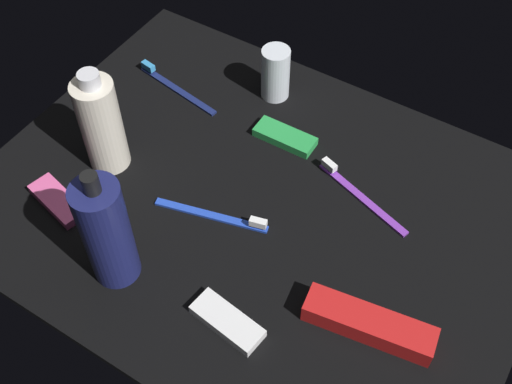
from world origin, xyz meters
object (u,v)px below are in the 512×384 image
Objects in this scene: toothpaste_box_red at (369,324)px; toothbrush_purple at (357,192)px; snack_bar_white at (227,321)px; toothbrush_blue at (218,216)px; bodywash_bottle at (101,124)px; snack_bar_pink at (58,201)px; lotion_bottle at (106,232)px; toothbrush_navy at (173,86)px; deodorant_stick at (275,73)px; snack_bar_green at (285,137)px.

toothbrush_purple is at bearing 111.05° from toothpaste_box_red.
toothbrush_blue is at bearing 135.51° from snack_bar_white.
bodywash_bottle is at bearing -158.16° from toothbrush_purple.
toothbrush_purple is 46.30cm from snack_bar_pink.
toothbrush_navy is at bearing 114.56° from lotion_bottle.
deodorant_stick is 0.93× the size of snack_bar_white.
bodywash_bottle is 1.04× the size of toothbrush_navy.
toothbrush_purple is at bearing -6.39° from toothbrush_navy.
deodorant_stick is 0.55× the size of toothpaste_box_red.
toothpaste_box_red is at bearing 16.83° from lotion_bottle.
snack_bar_green is at bearing -0.68° from toothbrush_navy.
toothbrush_blue reaches higher than snack_bar_white.
deodorant_stick is 18.72cm from toothbrush_navy.
snack_bar_green is (-10.52, 33.21, 0.00)cm from snack_bar_white.
toothbrush_navy is (-15.82, 34.62, -8.66)cm from lotion_bottle.
lotion_bottle is 1.18× the size of toothbrush_blue.
lotion_bottle is 1.17× the size of toothbrush_navy.
toothbrush_navy is 23.33cm from snack_bar_green.
toothbrush_blue is (6.70, -27.93, -4.25)cm from deodorant_stick.
snack_bar_white and snack_bar_green have the same top height.
deodorant_stick is 45.61cm from snack_bar_white.
snack_bar_white is at bearing -51.83° from toothbrush_blue.
lotion_bottle is 36.17cm from snack_bar_green.
snack_bar_pink is at bearing -112.10° from deodorant_stick.
lotion_bottle is 43.21cm from deodorant_stick.
bodywash_bottle reaches higher than snack_bar_white.
lotion_bottle reaches higher than snack_bar_green.
bodywash_bottle is at bearing -139.62° from snack_bar_green.
deodorant_stick is 0.93× the size of snack_bar_pink.
toothbrush_purple is (37.19, 14.91, -7.89)cm from bodywash_bottle.
toothpaste_box_red is 18.85cm from snack_bar_white.
lotion_bottle is at bearing -169.08° from snack_bar_white.
deodorant_stick is at bearing 120.21° from snack_bar_white.
bodywash_bottle reaches higher than toothbrush_purple.
snack_bar_green is at bearing 41.13° from bodywash_bottle.
toothbrush_navy is (-1.61, 19.25, -7.89)cm from bodywash_bottle.
toothbrush_purple is 1.68× the size of snack_bar_white.
deodorant_stick is at bearing 27.31° from toothbrush_navy.
toothbrush_blue is 24.87cm from snack_bar_pink.
toothbrush_blue is (-15.90, -15.22, 0.00)cm from toothbrush_purple.
toothbrush_navy is at bearing 173.61° from toothbrush_purple.
lotion_bottle is 18.76cm from toothbrush_blue.
snack_bar_pink is (-1.12, -11.08, -7.74)cm from bodywash_bottle.
lotion_bottle is 1.19× the size of toothpaste_box_red.
toothbrush_blue is at bearing -40.50° from toothbrush_navy.
toothpaste_box_red is at bearing -5.82° from bodywash_bottle.
toothbrush_blue is at bearing -136.25° from toothbrush_purple.
lotion_bottle reaches higher than toothbrush_purple.
bodywash_bottle is 1.06× the size of toothpaste_box_red.
snack_bar_white is at bearing -67.13° from deodorant_stick.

